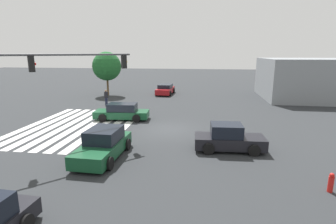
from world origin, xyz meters
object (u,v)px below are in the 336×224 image
(car_2, at_px, (229,139))
(pedestrian, at_px, (106,97))
(car_1, at_px, (103,145))
(car_0, at_px, (165,89))
(car_4, at_px, (122,112))
(tree_corner_b, at_px, (107,66))
(traffic_signal_mast, at_px, (38,79))
(fire_hydrant, at_px, (331,183))

(car_2, xyz_separation_m, pedestrian, (-12.35, -12.44, 0.25))
(car_1, bearing_deg, car_0, -178.23)
(car_1, relative_size, car_4, 0.97)
(car_0, height_order, car_1, car_1)
(tree_corner_b, bearing_deg, car_4, 25.43)
(traffic_signal_mast, height_order, car_2, traffic_signal_mast)
(traffic_signal_mast, xyz_separation_m, car_0, (-23.53, 3.42, -3.69))
(fire_hydrant, bearing_deg, car_2, -138.63)
(fire_hydrant, bearing_deg, pedestrian, -135.76)
(car_2, xyz_separation_m, tree_corner_b, (-19.09, -14.76, 3.25))
(car_0, distance_m, car_4, 14.92)
(car_2, height_order, car_4, car_2)
(car_2, relative_size, pedestrian, 2.42)
(car_4, bearing_deg, pedestrian, -62.44)
(car_1, distance_m, tree_corner_b, 22.81)
(pedestrian, relative_size, tree_corner_b, 0.29)
(car_0, bearing_deg, tree_corner_b, -72.28)
(car_0, distance_m, tree_corner_b, 8.64)
(car_1, distance_m, pedestrian, 15.45)
(traffic_signal_mast, height_order, pedestrian, traffic_signal_mast)
(car_0, relative_size, tree_corner_b, 0.82)
(traffic_signal_mast, xyz_separation_m, car_2, (-2.39, 10.45, -3.65))
(tree_corner_b, height_order, fire_hydrant, tree_corner_b)
(car_0, xyz_separation_m, car_1, (23.28, -0.02, 0.05))
(pedestrian, bearing_deg, car_0, 104.48)
(traffic_signal_mast, bearing_deg, car_1, -40.73)
(traffic_signal_mast, distance_m, tree_corner_b, 21.91)
(car_4, distance_m, tree_corner_b, 14.52)
(car_2, bearing_deg, traffic_signal_mast, -169.65)
(car_2, relative_size, car_4, 0.87)
(car_0, distance_m, car_1, 23.28)
(car_0, xyz_separation_m, tree_corner_b, (2.06, -7.72, 3.29))
(car_1, xyz_separation_m, fire_hydrant, (2.29, 10.95, -0.31))
(car_2, xyz_separation_m, car_4, (-6.31, -8.68, -0.05))
(car_4, relative_size, pedestrian, 2.77)
(traffic_signal_mast, xyz_separation_m, tree_corner_b, (-21.48, -4.31, -0.40))
(fire_hydrant, bearing_deg, car_0, -156.85)
(traffic_signal_mast, relative_size, car_0, 1.25)
(car_4, bearing_deg, car_1, 96.59)
(car_0, distance_m, pedestrian, 10.32)
(traffic_signal_mast, bearing_deg, car_4, 33.53)
(traffic_signal_mast, bearing_deg, fire_hydrant, -53.06)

